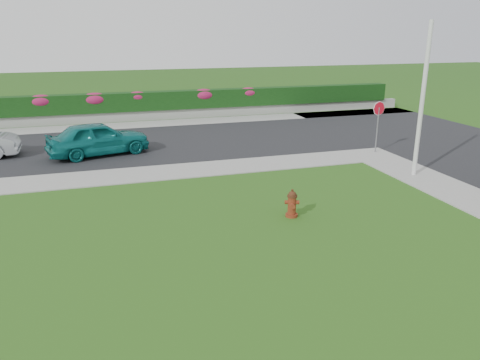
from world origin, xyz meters
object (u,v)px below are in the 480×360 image
object	(u,v)px
sedan_teal	(98,138)
utility_pole	(422,101)
fire_hydrant	(292,204)
stop_sign	(378,115)

from	to	relation	value
sedan_teal	utility_pole	bearing A→B (deg)	-135.25
fire_hydrant	stop_sign	world-z (taller)	stop_sign
sedan_teal	stop_sign	xyz separation A→B (m)	(11.86, -3.11, 0.92)
stop_sign	sedan_teal	bearing A→B (deg)	-179.34
fire_hydrant	utility_pole	distance (m)	6.94
utility_pole	stop_sign	world-z (taller)	utility_pole
fire_hydrant	stop_sign	distance (m)	8.94
utility_pole	stop_sign	size ratio (longest dim) A/B	2.43
sedan_teal	utility_pole	xyz separation A→B (m)	(11.31, -6.58, 2.03)
utility_pole	stop_sign	bearing A→B (deg)	81.00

